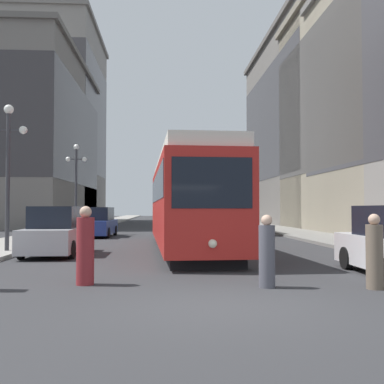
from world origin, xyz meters
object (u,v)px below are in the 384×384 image
object	(u,v)px
pedestrian_on_sidewalk	(85,248)
lamp_post_left_near	(8,155)
pedestrian_crossing_near	(267,253)
pedestrian_crossing_far	(375,254)
parked_car_left_near	(56,232)
parked_car_left_mid	(98,223)
streetcar	(187,200)
lamp_post_left_far	(76,175)
transit_bus	(222,206)

from	to	relation	value
pedestrian_on_sidewalk	lamp_post_left_near	world-z (taller)	lamp_post_left_near
pedestrian_crossing_near	pedestrian_crossing_far	bearing A→B (deg)	34.63
parked_car_left_near	pedestrian_on_sidewalk	world-z (taller)	parked_car_left_near
parked_car_left_mid	pedestrian_on_sidewalk	world-z (taller)	parked_car_left_mid
pedestrian_crossing_far	streetcar	bearing A→B (deg)	-86.77
pedestrian_on_sidewalk	lamp_post_left_far	size ratio (longest dim) A/B	0.30
pedestrian_crossing_far	lamp_post_left_far	size ratio (longest dim) A/B	0.27
pedestrian_crossing_near	lamp_post_left_far	xyz separation A→B (m)	(-8.22, 21.34, 3.28)
streetcar	transit_bus	distance (m)	15.22
pedestrian_crossing_far	lamp_post_left_far	world-z (taller)	lamp_post_left_far
pedestrian_on_sidewalk	lamp_post_left_near	xyz separation A→B (m)	(-4.15, 7.16, 2.97)
pedestrian_crossing_near	transit_bus	bearing A→B (deg)	128.13
transit_bus	pedestrian_crossing_near	size ratio (longest dim) A/B	7.56
transit_bus	parked_car_left_mid	bearing A→B (deg)	-145.75
parked_car_left_mid	lamp_post_left_near	bearing A→B (deg)	-97.70
parked_car_left_near	pedestrian_crossing_far	distance (m)	11.61
transit_bus	pedestrian_crossing_near	distance (m)	24.35
transit_bus	pedestrian_on_sidewalk	xyz separation A→B (m)	(-6.15, -23.62, -1.11)
parked_car_left_mid	pedestrian_crossing_far	world-z (taller)	parked_car_left_mid
parked_car_left_near	pedestrian_crossing_far	world-z (taller)	parked_car_left_near
pedestrian_on_sidewalk	parked_car_left_mid	bearing A→B (deg)	-82.30
transit_bus	pedestrian_on_sidewalk	size ratio (longest dim) A/B	6.75
pedestrian_crossing_near	pedestrian_crossing_far	size ratio (longest dim) A/B	0.99
transit_bus	parked_car_left_near	world-z (taller)	transit_bus
streetcar	pedestrian_crossing_near	distance (m)	9.59
parked_car_left_near	pedestrian_crossing_near	xyz separation A→B (m)	(6.32, -7.44, -0.09)
pedestrian_crossing_far	pedestrian_on_sidewalk	size ratio (longest dim) A/B	0.91
parked_car_left_mid	streetcar	bearing A→B (deg)	-58.56
lamp_post_left_near	transit_bus	bearing A→B (deg)	57.96
pedestrian_crossing_far	lamp_post_left_far	bearing A→B (deg)	-81.10
parked_car_left_mid	pedestrian_on_sidewalk	size ratio (longest dim) A/B	2.58
lamp_post_left_near	parked_car_left_near	bearing A→B (deg)	-9.94
streetcar	pedestrian_on_sidewalk	distance (m)	9.30
lamp_post_left_far	parked_car_left_mid	bearing A→B (deg)	-56.64
streetcar	parked_car_left_mid	size ratio (longest dim) A/B	3.13
parked_car_left_mid	transit_bus	bearing A→B (deg)	36.93
parked_car_left_mid	lamp_post_left_near	xyz separation A→B (m)	(-1.90, -10.68, 2.96)
pedestrian_crossing_far	pedestrian_crossing_near	bearing A→B (deg)	-25.38
pedestrian_crossing_near	parked_car_left_near	bearing A→B (deg)	173.40
parked_car_left_near	lamp_post_left_near	xyz separation A→B (m)	(-1.90, 0.33, 2.96)
pedestrian_crossing_far	pedestrian_on_sidewalk	distance (m)	6.43
parked_car_left_near	lamp_post_left_near	bearing A→B (deg)	169.69
lamp_post_left_near	pedestrian_crossing_far	bearing A→B (deg)	-37.66
parked_car_left_mid	lamp_post_left_near	size ratio (longest dim) A/B	0.83
pedestrian_crossing_near	lamp_post_left_far	size ratio (longest dim) A/B	0.27
streetcar	pedestrian_on_sidewalk	world-z (taller)	streetcar
parked_car_left_near	lamp_post_left_near	distance (m)	3.54
transit_bus	pedestrian_crossing_far	world-z (taller)	transit_bus
streetcar	pedestrian_crossing_far	size ratio (longest dim) A/B	8.92
pedestrian_crossing_near	parked_car_left_mid	bearing A→B (deg)	151.95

